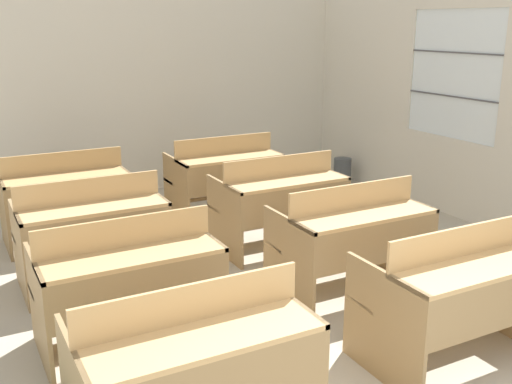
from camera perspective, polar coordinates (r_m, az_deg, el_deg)
The scene contains 11 objects.
wall_back at distance 7.67m, azimuth -14.72°, elevation 9.86°, with size 6.68×0.06×2.80m.
wall_right_with_window at distance 6.61m, azimuth 22.76°, elevation 8.15°, with size 0.06×6.36×2.80m.
bench_front_left at distance 3.14m, azimuth -5.90°, elevation -16.06°, with size 1.18×0.74×0.92m.
bench_front_right at distance 4.08m, azimuth 18.74°, elevation -8.98°, with size 1.18×0.74×0.92m.
bench_second_left at distance 4.12m, azimuth -12.06°, elevation -8.21°, with size 1.18×0.74×0.92m.
bench_second_right at distance 4.86m, azimuth 9.17°, elevation -4.24°, with size 1.18×0.74×0.92m.
bench_third_left at distance 5.16m, azimuth -15.35°, elevation -3.44°, with size 1.18×0.74×0.92m.
bench_third_right at distance 5.77m, azimuth 2.30°, elevation -0.81°, with size 1.18×0.74×0.92m.
bench_back_left at distance 6.24m, azimuth -17.73°, elevation -0.29°, with size 1.18×0.74×0.92m.
bench_back_right at distance 6.76m, azimuth -2.96°, elevation 1.67°, with size 1.18×0.74×0.92m.
wastepaper_bin at distance 8.33m, azimuth 8.23°, elevation 2.05°, with size 0.24×0.24×0.34m.
Camera 1 is at (-1.77, -1.04, 2.14)m, focal length 42.00 mm.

